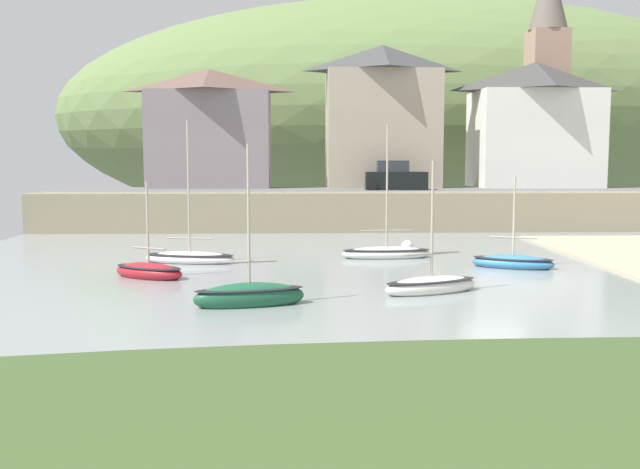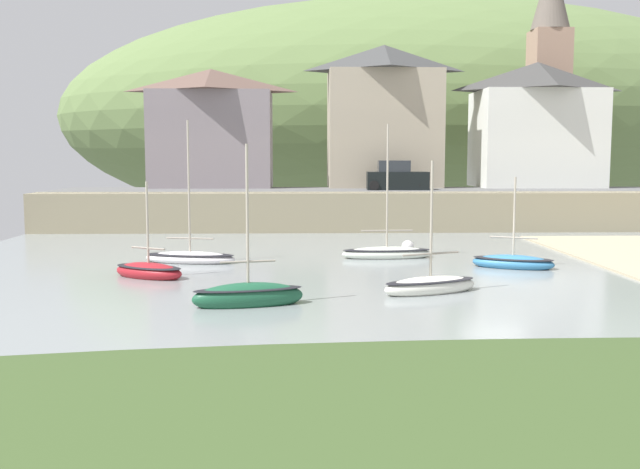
{
  "view_description": "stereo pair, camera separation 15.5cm",
  "coord_description": "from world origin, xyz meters",
  "px_view_note": "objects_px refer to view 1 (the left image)",
  "views": [
    {
      "loc": [
        -7.81,
        -27.79,
        4.62
      ],
      "look_at": [
        -6.76,
        2.26,
        1.38
      ],
      "focal_mm": 40.78,
      "sensor_mm": 36.0,
      "label": 1
    },
    {
      "loc": [
        -7.65,
        -27.79,
        4.62
      ],
      "look_at": [
        -6.76,
        2.26,
        1.38
      ],
      "focal_mm": 40.78,
      "sensor_mm": 36.0,
      "label": 2
    }
  ],
  "objects_px": {
    "motorboat_with_cabin": "(190,257)",
    "mooring_buoy": "(407,246)",
    "waterfront_building_right": "(534,124)",
    "dinghy_open_wooden": "(386,252)",
    "sailboat_tall_mast": "(513,262)",
    "church_with_spire": "(547,67)",
    "sailboat_blue_trim": "(149,271)",
    "sailboat_far_left": "(431,285)",
    "rowboat_small_beached": "(249,296)",
    "parked_car_near_slipway": "(395,178)",
    "waterfront_building_left": "(210,128)",
    "waterfront_building_centre": "(382,116)"
  },
  "relations": [
    {
      "from": "motorboat_with_cabin",
      "to": "mooring_buoy",
      "type": "relative_size",
      "value": 10.32
    },
    {
      "from": "waterfront_building_right",
      "to": "mooring_buoy",
      "type": "xyz_separation_m",
      "value": [
        -11.95,
        -17.46,
        -6.79
      ]
    },
    {
      "from": "dinghy_open_wooden",
      "to": "sailboat_tall_mast",
      "type": "relative_size",
      "value": 1.58
    },
    {
      "from": "mooring_buoy",
      "to": "waterfront_building_right",
      "type": "bearing_deg",
      "value": 55.61
    },
    {
      "from": "church_with_spire",
      "to": "sailboat_blue_trim",
      "type": "relative_size",
      "value": 4.63
    },
    {
      "from": "motorboat_with_cabin",
      "to": "church_with_spire",
      "type": "bearing_deg",
      "value": 58.04
    },
    {
      "from": "sailboat_far_left",
      "to": "mooring_buoy",
      "type": "bearing_deg",
      "value": 62.72
    },
    {
      "from": "dinghy_open_wooden",
      "to": "mooring_buoy",
      "type": "bearing_deg",
      "value": 59.86
    },
    {
      "from": "sailboat_far_left",
      "to": "rowboat_small_beached",
      "type": "distance_m",
      "value": 6.36
    },
    {
      "from": "parked_car_near_slipway",
      "to": "dinghy_open_wooden",
      "type": "bearing_deg",
      "value": -96.74
    },
    {
      "from": "waterfront_building_right",
      "to": "sailboat_far_left",
      "type": "height_order",
      "value": "waterfront_building_right"
    },
    {
      "from": "rowboat_small_beached",
      "to": "mooring_buoy",
      "type": "xyz_separation_m",
      "value": [
        6.98,
        13.25,
        -0.13
      ]
    },
    {
      "from": "waterfront_building_right",
      "to": "motorboat_with_cabin",
      "type": "height_order",
      "value": "waterfront_building_right"
    },
    {
      "from": "waterfront_building_left",
      "to": "waterfront_building_centre",
      "type": "distance_m",
      "value": 12.46
    },
    {
      "from": "waterfront_building_centre",
      "to": "sailboat_tall_mast",
      "type": "xyz_separation_m",
      "value": [
        2.74,
        -23.3,
        -7.32
      ]
    },
    {
      "from": "parked_car_near_slipway",
      "to": "mooring_buoy",
      "type": "height_order",
      "value": "parked_car_near_slipway"
    },
    {
      "from": "waterfront_building_right",
      "to": "sailboat_tall_mast",
      "type": "bearing_deg",
      "value": -109.88
    },
    {
      "from": "sailboat_tall_mast",
      "to": "motorboat_with_cabin",
      "type": "height_order",
      "value": "motorboat_with_cabin"
    },
    {
      "from": "sailboat_far_left",
      "to": "parked_car_near_slipway",
      "type": "height_order",
      "value": "sailboat_far_left"
    },
    {
      "from": "waterfront_building_centre",
      "to": "waterfront_building_right",
      "type": "relative_size",
      "value": 1.13
    },
    {
      "from": "sailboat_blue_trim",
      "to": "mooring_buoy",
      "type": "xyz_separation_m",
      "value": [
        11.16,
        7.82,
        -0.06
      ]
    },
    {
      "from": "church_with_spire",
      "to": "sailboat_tall_mast",
      "type": "height_order",
      "value": "church_with_spire"
    },
    {
      "from": "waterfront_building_right",
      "to": "parked_car_near_slipway",
      "type": "bearing_deg",
      "value": -157.36
    },
    {
      "from": "sailboat_tall_mast",
      "to": "parked_car_near_slipway",
      "type": "distance_m",
      "value": 19.18
    },
    {
      "from": "parked_car_near_slipway",
      "to": "waterfront_building_left",
      "type": "bearing_deg",
      "value": 163.11
    },
    {
      "from": "sailboat_tall_mast",
      "to": "rowboat_small_beached",
      "type": "bearing_deg",
      "value": -121.42
    },
    {
      "from": "church_with_spire",
      "to": "parked_car_near_slipway",
      "type": "height_order",
      "value": "church_with_spire"
    },
    {
      "from": "waterfront_building_left",
      "to": "rowboat_small_beached",
      "type": "height_order",
      "value": "waterfront_building_left"
    },
    {
      "from": "waterfront_building_left",
      "to": "waterfront_building_centre",
      "type": "relative_size",
      "value": 0.87
    },
    {
      "from": "waterfront_building_centre",
      "to": "sailboat_far_left",
      "type": "height_order",
      "value": "waterfront_building_centre"
    },
    {
      "from": "church_with_spire",
      "to": "sailboat_far_left",
      "type": "height_order",
      "value": "church_with_spire"
    },
    {
      "from": "waterfront_building_right",
      "to": "dinghy_open_wooden",
      "type": "relative_size",
      "value": 1.45
    },
    {
      "from": "waterfront_building_right",
      "to": "sailboat_far_left",
      "type": "bearing_deg",
      "value": -114.12
    },
    {
      "from": "dinghy_open_wooden",
      "to": "waterfront_building_left",
      "type": "bearing_deg",
      "value": 113.45
    },
    {
      "from": "waterfront_building_left",
      "to": "sailboat_far_left",
      "type": "bearing_deg",
      "value": -69.56
    },
    {
      "from": "waterfront_building_left",
      "to": "dinghy_open_wooden",
      "type": "distance_m",
      "value": 23.56
    },
    {
      "from": "waterfront_building_right",
      "to": "sailboat_blue_trim",
      "type": "relative_size",
      "value": 2.35
    },
    {
      "from": "dinghy_open_wooden",
      "to": "rowboat_small_beached",
      "type": "relative_size",
      "value": 1.19
    },
    {
      "from": "church_with_spire",
      "to": "dinghy_open_wooden",
      "type": "relative_size",
      "value": 2.86
    },
    {
      "from": "waterfront_building_centre",
      "to": "rowboat_small_beached",
      "type": "xyz_separation_m",
      "value": [
        -7.76,
        -30.71,
        -7.25
      ]
    },
    {
      "from": "parked_car_near_slipway",
      "to": "waterfront_building_right",
      "type": "bearing_deg",
      "value": 25.11
    },
    {
      "from": "sailboat_tall_mast",
      "to": "rowboat_small_beached",
      "type": "xyz_separation_m",
      "value": [
        -10.51,
        -7.41,
        0.08
      ]
    },
    {
      "from": "waterfront_building_left",
      "to": "sailboat_far_left",
      "type": "relative_size",
      "value": 1.91
    },
    {
      "from": "dinghy_open_wooden",
      "to": "motorboat_with_cabin",
      "type": "bearing_deg",
      "value": -176.07
    },
    {
      "from": "rowboat_small_beached",
      "to": "mooring_buoy",
      "type": "relative_size",
      "value": 8.54
    },
    {
      "from": "dinghy_open_wooden",
      "to": "sailboat_far_left",
      "type": "height_order",
      "value": "dinghy_open_wooden"
    },
    {
      "from": "church_with_spire",
      "to": "parked_car_near_slipway",
      "type": "xyz_separation_m",
      "value": [
        -12.95,
        -8.5,
        -8.34
      ]
    },
    {
      "from": "rowboat_small_beached",
      "to": "church_with_spire",
      "type": "bearing_deg",
      "value": 45.46
    },
    {
      "from": "church_with_spire",
      "to": "rowboat_small_beached",
      "type": "bearing_deg",
      "value": -121.28
    },
    {
      "from": "waterfront_building_left",
      "to": "church_with_spire",
      "type": "xyz_separation_m",
      "value": [
        25.76,
        4.0,
        4.87
      ]
    }
  ]
}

